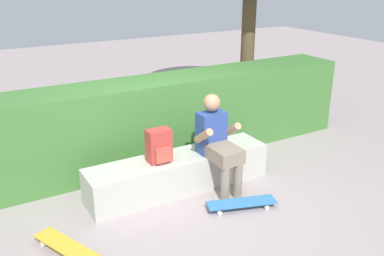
% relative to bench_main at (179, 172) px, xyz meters
% --- Properties ---
extents(ground_plane, '(24.00, 24.00, 0.00)m').
position_rel_bench_main_xyz_m(ground_plane, '(0.00, -0.39, -0.22)').
color(ground_plane, gray).
extents(bench_main, '(2.34, 0.52, 0.44)m').
position_rel_bench_main_xyz_m(bench_main, '(0.00, 0.00, 0.00)').
color(bench_main, '#B5B5AA').
rests_on(bench_main, ground).
extents(person_skater, '(0.49, 0.62, 1.19)m').
position_rel_bench_main_xyz_m(person_skater, '(0.41, -0.22, 0.42)').
color(person_skater, '#2D4793').
rests_on(person_skater, ground).
extents(skateboard_near_person, '(0.82, 0.44, 0.09)m').
position_rel_bench_main_xyz_m(skateboard_near_person, '(0.38, -0.79, -0.14)').
color(skateboard_near_person, teal).
rests_on(skateboard_near_person, ground).
extents(skateboard_beside_bench, '(0.49, 0.82, 0.09)m').
position_rel_bench_main_xyz_m(skateboard_beside_bench, '(-1.57, -0.61, -0.14)').
color(skateboard_beside_bench, gold).
rests_on(skateboard_beside_bench, ground).
extents(backpack_on_bench, '(0.28, 0.23, 0.40)m').
position_rel_bench_main_xyz_m(backpack_on_bench, '(-0.27, -0.01, 0.41)').
color(backpack_on_bench, '#B23833').
rests_on(backpack_on_bench, bench_main).
extents(hedge_row, '(5.89, 0.75, 1.18)m').
position_rel_bench_main_xyz_m(hedge_row, '(0.28, 0.96, 0.37)').
color(hedge_row, '#3F7333').
rests_on(hedge_row, ground).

